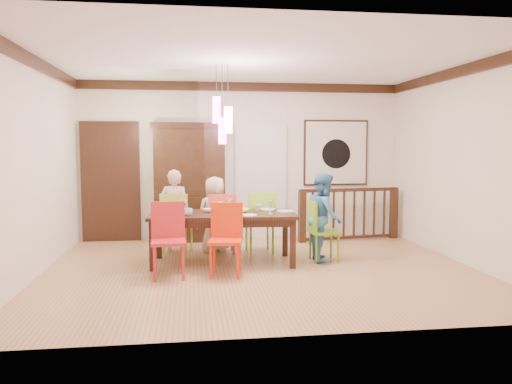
{
  "coord_description": "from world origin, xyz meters",
  "views": [
    {
      "loc": [
        -0.97,
        -6.83,
        1.74
      ],
      "look_at": [
        -0.0,
        0.51,
        1.05
      ],
      "focal_mm": 35.0,
      "sensor_mm": 36.0,
      "label": 1
    }
  ],
  "objects": [
    {
      "name": "plate_near_mid",
      "position": [
        -0.17,
        0.1,
        0.76
      ],
      "size": [
        0.26,
        0.26,
        0.01
      ],
      "primitive_type": "cylinder",
      "color": "white",
      "rests_on": "dining_table"
    },
    {
      "name": "plate_far_right",
      "position": [
        0.19,
        0.72,
        0.76
      ],
      "size": [
        0.26,
        0.26,
        0.01
      ],
      "primitive_type": "cylinder",
      "color": "white",
      "rests_on": "dining_table"
    },
    {
      "name": "person_far_left",
      "position": [
        -1.23,
        1.31,
        0.68
      ],
      "size": [
        0.55,
        0.42,
        1.35
      ],
      "primitive_type": "imported",
      "rotation": [
        0.0,
        0.0,
        2.94
      ],
      "color": "beige",
      "rests_on": "floor"
    },
    {
      "name": "chair_far_left",
      "position": [
        -1.19,
        1.23,
        0.56
      ],
      "size": [
        0.54,
        0.54,
        0.98
      ],
      "rotation": [
        0.0,
        0.0,
        2.88
      ],
      "color": "#99C73B",
      "rests_on": "floor"
    },
    {
      "name": "plate_end_right",
      "position": [
        0.45,
        0.47,
        0.76
      ],
      "size": [
        0.26,
        0.26,
        0.01
      ],
      "primitive_type": "cylinder",
      "color": "white",
      "rests_on": "dining_table"
    },
    {
      "name": "wine_glass_c",
      "position": [
        -0.56,
        0.22,
        0.84
      ],
      "size": [
        0.08,
        0.08,
        0.19
      ],
      "primitive_type": null,
      "color": "#590C19",
      "rests_on": "dining_table"
    },
    {
      "name": "crown_molding",
      "position": [
        0.0,
        0.0,
        2.82
      ],
      "size": [
        6.0,
        5.0,
        0.16
      ],
      "primitive_type": null,
      "color": "black",
      "rests_on": "wall_back"
    },
    {
      "name": "white_doorway",
      "position": [
        0.35,
        2.46,
        1.05
      ],
      "size": [
        0.97,
        0.05,
        2.22
      ],
      "primitive_type": "cube",
      "color": "silver",
      "rests_on": "wall_back"
    },
    {
      "name": "wall_right",
      "position": [
        3.0,
        0.0,
        1.45
      ],
      "size": [
        0.0,
        5.0,
        5.0
      ],
      "primitive_type": "plane",
      "rotation": [
        1.57,
        0.0,
        -1.57
      ],
      "color": "beige",
      "rests_on": "floor"
    },
    {
      "name": "wall_back",
      "position": [
        0.0,
        2.5,
        1.45
      ],
      "size": [
        6.0,
        0.0,
        6.0
      ],
      "primitive_type": "plane",
      "rotation": [
        1.57,
        0.0,
        0.0
      ],
      "color": "beige",
      "rests_on": "floor"
    },
    {
      "name": "chair_far_mid",
      "position": [
        -0.48,
        1.14,
        0.56
      ],
      "size": [
        0.44,
        0.44,
        0.98
      ],
      "rotation": [
        0.0,
        0.0,
        3.14
      ],
      "color": "#C13D2B",
      "rests_on": "floor"
    },
    {
      "name": "napkin",
      "position": [
        -0.52,
        0.08,
        0.76
      ],
      "size": [
        0.18,
        0.14,
        0.01
      ],
      "primitive_type": "cube",
      "color": "#D83359",
      "rests_on": "dining_table"
    },
    {
      "name": "chair_near_left",
      "position": [
        -1.27,
        -0.29,
        0.57
      ],
      "size": [
        0.47,
        0.47,
        0.99
      ],
      "rotation": [
        0.0,
        0.0,
        0.05
      ],
      "color": "red",
      "rests_on": "floor"
    },
    {
      "name": "panel_door",
      "position": [
        -2.4,
        2.45,
        1.05
      ],
      "size": [
        1.04,
        0.07,
        2.24
      ],
      "primitive_type": "cube",
      "color": "black",
      "rests_on": "wall_back"
    },
    {
      "name": "floor",
      "position": [
        0.0,
        0.0,
        0.0
      ],
      "size": [
        6.0,
        6.0,
        0.0
      ],
      "primitive_type": "plane",
      "color": "#A57850",
      "rests_on": "ground"
    },
    {
      "name": "chair_end_right",
      "position": [
        1.02,
        0.38,
        0.53
      ],
      "size": [
        0.43,
        0.43,
        0.92
      ],
      "rotation": [
        0.0,
        0.0,
        1.61
      ],
      "color": "#6DA31D",
      "rests_on": "floor"
    },
    {
      "name": "small_bowl",
      "position": [
        -0.71,
        0.55,
        0.78
      ],
      "size": [
        0.23,
        0.23,
        0.06
      ],
      "primitive_type": "imported",
      "rotation": [
        0.0,
        0.0,
        0.39
      ],
      "color": "white",
      "rests_on": "dining_table"
    },
    {
      "name": "wall_left",
      "position": [
        -3.0,
        0.0,
        1.45
      ],
      "size": [
        0.0,
        5.0,
        5.0
      ],
      "primitive_type": "plane",
      "rotation": [
        1.57,
        0.0,
        1.57
      ],
      "color": "beige",
      "rests_on": "floor"
    },
    {
      "name": "serving_bowl",
      "position": [
        -0.28,
        0.35,
        0.79
      ],
      "size": [
        0.34,
        0.34,
        0.08
      ],
      "primitive_type": "imported",
      "rotation": [
        0.0,
        0.0,
        0.12
      ],
      "color": "yellow",
      "rests_on": "dining_table"
    },
    {
      "name": "wine_glass_d",
      "position": [
        0.17,
        0.25,
        0.84
      ],
      "size": [
        0.08,
        0.08,
        0.19
      ],
      "primitive_type": null,
      "color": "silver",
      "rests_on": "dining_table"
    },
    {
      "name": "wine_glass_a",
      "position": [
        -1.07,
        0.57,
        0.84
      ],
      "size": [
        0.08,
        0.08,
        0.19
      ],
      "primitive_type": null,
      "color": "#590C19",
      "rests_on": "dining_table"
    },
    {
      "name": "ceiling",
      "position": [
        0.0,
        0.0,
        2.9
      ],
      "size": [
        6.0,
        6.0,
        0.0
      ],
      "primitive_type": "plane",
      "rotation": [
        3.14,
        0.0,
        0.0
      ],
      "color": "white",
      "rests_on": "wall_back"
    },
    {
      "name": "china_hutch",
      "position": [
        -0.99,
        2.3,
        1.08
      ],
      "size": [
        1.36,
        0.46,
        2.15
      ],
      "color": "black",
      "rests_on": "floor"
    },
    {
      "name": "dining_table",
      "position": [
        -0.5,
        0.44,
        0.67
      ],
      "size": [
        2.17,
        1.08,
        0.75
      ],
      "rotation": [
        0.0,
        0.0,
        -0.05
      ],
      "color": "black",
      "rests_on": "floor"
    },
    {
      "name": "cup_left",
      "position": [
        -1.01,
        0.22,
        0.8
      ],
      "size": [
        0.14,
        0.14,
        0.1
      ],
      "primitive_type": "imported",
      "rotation": [
        0.0,
        0.0,
        -0.07
      ],
      "color": "silver",
      "rests_on": "dining_table"
    },
    {
      "name": "pendant_cluster",
      "position": [
        -0.5,
        0.44,
        2.11
      ],
      "size": [
        0.27,
        0.21,
        1.14
      ],
      "color": "#E946B1",
      "rests_on": "ceiling"
    },
    {
      "name": "chair_far_right",
      "position": [
        0.14,
        1.12,
        0.57
      ],
      "size": [
        0.48,
        0.48,
        0.99
      ],
      "rotation": [
        0.0,
        0.0,
        3.22
      ],
      "color": "#8BCD2E",
      "rests_on": "floor"
    },
    {
      "name": "plate_near_left",
      "position": [
        -1.2,
        0.13,
        0.76
      ],
      "size": [
        0.26,
        0.26,
        0.01
      ],
      "primitive_type": "cylinder",
      "color": "white",
      "rests_on": "dining_table"
    },
    {
      "name": "cup_right",
      "position": [
        0.04,
        0.61,
        0.8
      ],
      "size": [
        0.11,
        0.11,
        0.1
      ],
      "primitive_type": "imported",
      "rotation": [
        0.0,
        0.0,
        0.11
      ],
      "color": "silver",
      "rests_on": "dining_table"
    },
    {
      "name": "person_end_right",
      "position": [
        1.02,
        0.43,
        0.67
      ],
      "size": [
        0.57,
        0.7,
        1.33
      ],
      "primitive_type": "imported",
      "rotation": [
        0.0,
        0.0,
        1.46
      ],
      "color": "teal",
      "rests_on": "floor"
    },
    {
      "name": "painting",
      "position": [
        1.8,
        2.46,
        1.6
      ],
      "size": [
        1.25,
        0.06,
        1.25
      ],
      "color": "black",
      "rests_on": "wall_back"
    },
    {
      "name": "wine_glass_b",
      "position": [
        -0.4,
        0.6,
        0.84
      ],
      "size": [
        0.08,
        0.08,
        0.19
      ],
      "primitive_type": null,
      "color": "silver",
      "rests_on": "dining_table"
    },
    {
      "name": "balustrade",
      "position": [
        1.92,
        1.95,
        0.5
      ],
      "size": [
        1.96,
        0.3,
        0.96
      ],
      "rotation": [
        0.0,
        0.0,
        0.12
      ],
      "color": "black",
      "rests_on": "floor"
    },
    {
      "name": "person_far_mid",
      "position": [
        -0.58,
        1.27,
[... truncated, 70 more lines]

